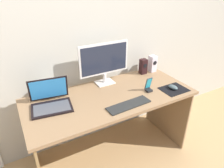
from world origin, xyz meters
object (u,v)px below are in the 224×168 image
at_px(laptop, 51,101).
at_px(keyboard_external, 129,105).
at_px(speaker_right, 153,64).
at_px(mouse, 173,87).
at_px(monitor, 104,61).
at_px(phone_in_dock, 149,86).
at_px(speaker_near_monitor, 143,66).
at_px(fishbowl, 47,89).

height_order(laptop, keyboard_external, laptop).
height_order(speaker_right, mouse, speaker_right).
bearing_deg(keyboard_external, laptop, 149.35).
distance_m(speaker_right, mouse, 0.45).
relative_size(monitor, phone_in_dock, 3.74).
relative_size(speaker_right, laptop, 0.51).
distance_m(laptop, keyboard_external, 0.65).
bearing_deg(mouse, keyboard_external, 177.19).
bearing_deg(speaker_right, keyboard_external, -142.94).
bearing_deg(mouse, speaker_near_monitor, 88.60).
relative_size(monitor, speaker_right, 2.81).
bearing_deg(speaker_near_monitor, phone_in_dock, -119.05).
distance_m(speaker_near_monitor, keyboard_external, 0.68).
relative_size(fishbowl, phone_in_dock, 1.17).
distance_m(speaker_near_monitor, laptop, 1.08).
distance_m(monitor, laptop, 0.63).
xyz_separation_m(monitor, laptop, (-0.58, -0.16, -0.19)).
bearing_deg(laptop, phone_in_dock, -12.02).
bearing_deg(phone_in_dock, monitor, 129.71).
xyz_separation_m(speaker_near_monitor, fishbowl, (-1.05, 0.01, -0.01)).
xyz_separation_m(mouse, phone_in_dock, (-0.23, 0.09, 0.03)).
bearing_deg(speaker_right, speaker_near_monitor, -179.99).
bearing_deg(keyboard_external, speaker_near_monitor, 40.78).
height_order(speaker_right, phone_in_dock, speaker_right).
bearing_deg(monitor, keyboard_external, -91.00).
xyz_separation_m(laptop, fishbowl, (0.02, 0.17, 0.03)).
bearing_deg(laptop, mouse, -13.81).
bearing_deg(monitor, fishbowl, 178.76).
xyz_separation_m(speaker_near_monitor, mouse, (0.04, -0.44, -0.06)).
bearing_deg(keyboard_external, monitor, 86.12).
bearing_deg(fishbowl, phone_in_dock, -22.74).
height_order(speaker_right, speaker_near_monitor, speaker_right).
bearing_deg(monitor, laptop, -164.57).
xyz_separation_m(speaker_near_monitor, phone_in_dock, (-0.19, -0.35, -0.04)).
relative_size(monitor, mouse, 5.16).
height_order(fishbowl, keyboard_external, fishbowl).
xyz_separation_m(speaker_near_monitor, laptop, (-1.07, -0.17, -0.04)).
relative_size(fishbowl, mouse, 1.62).
relative_size(mouse, phone_in_dock, 0.72).
xyz_separation_m(monitor, fishbowl, (-0.57, 0.01, -0.16)).
distance_m(monitor, keyboard_external, 0.52).
height_order(laptop, mouse, laptop).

